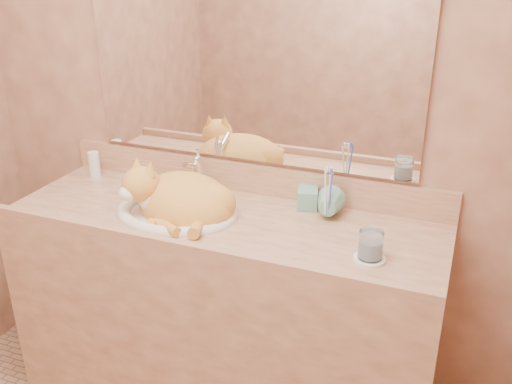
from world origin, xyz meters
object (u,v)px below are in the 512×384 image
at_px(cat, 179,197).
at_px(soap_dispenser, 308,192).
at_px(water_glass, 371,245).
at_px(toothbrush_cup, 327,210).
at_px(vanity_counter, 224,315).
at_px(sink_basin, 176,196).

bearing_deg(cat, soap_dispenser, 38.69).
bearing_deg(soap_dispenser, cat, -172.55).
xyz_separation_m(cat, water_glass, (0.72, -0.08, -0.01)).
xyz_separation_m(soap_dispenser, toothbrush_cup, (0.09, -0.05, -0.03)).
bearing_deg(soap_dispenser, vanity_counter, -163.99).
bearing_deg(toothbrush_cup, cat, -166.65).
relative_size(sink_basin, water_glass, 4.96).
xyz_separation_m(cat, toothbrush_cup, (0.53, 0.12, -0.01)).
bearing_deg(soap_dispenser, sink_basin, -172.47).
bearing_deg(water_glass, vanity_counter, 169.83).
bearing_deg(sink_basin, soap_dispenser, 7.58).
xyz_separation_m(sink_basin, soap_dispenser, (0.44, 0.18, 0.01)).
height_order(vanity_counter, cat, cat).
xyz_separation_m(cat, soap_dispenser, (0.44, 0.18, 0.02)).
xyz_separation_m(vanity_counter, cat, (-0.16, -0.02, 0.49)).
bearing_deg(water_glass, toothbrush_cup, 133.15).
height_order(sink_basin, toothbrush_cup, sink_basin).
bearing_deg(sink_basin, cat, 11.50).
distance_m(soap_dispenser, water_glass, 0.39).
relative_size(soap_dispenser, water_glass, 1.83).
bearing_deg(vanity_counter, soap_dispenser, 30.87).
height_order(soap_dispenser, toothbrush_cup, soap_dispenser).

